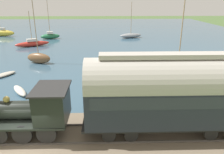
% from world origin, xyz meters
% --- Properties ---
extents(harbor_water, '(80.00, 80.00, 0.01)m').
position_xyz_m(harbor_water, '(44.06, 0.00, 0.00)').
color(harbor_water, '#38566B').
rests_on(harbor_water, ground).
extents(rail_embankment, '(5.06, 56.00, 0.71)m').
position_xyz_m(rail_embankment, '(1.23, 0.00, 0.30)').
color(rail_embankment, '#756651').
rests_on(rail_embankment, ground).
extents(steam_locomotive, '(2.43, 5.28, 3.40)m').
position_xyz_m(steam_locomotive, '(1.23, -0.22, 2.33)').
color(steam_locomotive, black).
rests_on(steam_locomotive, rail_embankment).
extents(passenger_coach, '(2.52, 9.73, 4.70)m').
position_xyz_m(passenger_coach, '(1.23, -7.74, 3.27)').
color(passenger_coach, black).
rests_on(passenger_coach, rail_embankment).
extents(sailboat_yellow, '(2.08, 6.36, 6.58)m').
position_xyz_m(sailboat_yellow, '(40.85, 19.44, 0.78)').
color(sailboat_yellow, gold).
rests_on(sailboat_yellow, harbor_water).
extents(sailboat_blue, '(1.55, 4.12, 9.20)m').
position_xyz_m(sailboat_blue, '(9.21, -10.80, 0.73)').
color(sailboat_blue, '#335199').
rests_on(sailboat_blue, harbor_water).
extents(sailboat_brown, '(2.03, 3.50, 9.34)m').
position_xyz_m(sailboat_brown, '(18.37, 4.60, 0.77)').
color(sailboat_brown, brown).
rests_on(sailboat_brown, harbor_water).
extents(sailboat_green, '(2.59, 4.17, 9.31)m').
position_xyz_m(sailboat_green, '(36.89, 7.48, 0.65)').
color(sailboat_green, '#236B42').
rests_on(sailboat_green, harbor_water).
extents(sailboat_red, '(3.77, 5.80, 6.04)m').
position_xyz_m(sailboat_red, '(29.23, 8.83, 0.54)').
color(sailboat_red, '#B72D23').
rests_on(sailboat_red, harbor_water).
extents(sailboat_gray, '(2.84, 5.07, 7.44)m').
position_xyz_m(sailboat_gray, '(37.63, -9.67, 0.53)').
color(sailboat_gray, gray).
rests_on(sailboat_gray, harbor_water).
extents(rowboat_off_pier, '(2.70, 2.22, 0.48)m').
position_xyz_m(rowboat_off_pier, '(8.62, 3.59, 0.25)').
color(rowboat_off_pier, beige).
rests_on(rowboat_off_pier, harbor_water).
extents(rowboat_mid_harbor, '(2.14, 2.19, 0.35)m').
position_xyz_m(rowboat_mid_harbor, '(12.47, -3.19, 0.18)').
color(rowboat_mid_harbor, '#B7B2A3').
rests_on(rowboat_mid_harbor, harbor_water).
extents(rowboat_near_shore, '(2.98, 2.40, 0.32)m').
position_xyz_m(rowboat_near_shore, '(13.30, 7.07, 0.17)').
color(rowboat_near_shore, '#B7B2A3').
rests_on(rowboat_near_shore, harbor_water).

